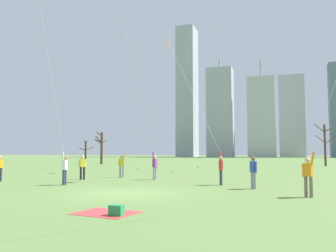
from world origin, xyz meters
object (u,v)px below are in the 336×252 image
(kite_flyer_foreground_left_teal, at_px, (55,106))
(bare_tree_left_of_center, at_px, (325,143))
(kite_flyer_far_back_yellow, at_px, (137,142))
(picnic_spot, at_px, (112,211))
(bystander_far_off_by_trees, at_px, (83,166))
(bare_tree_rightmost, at_px, (86,151))
(distant_kite_low_near_trees_pink, at_px, (215,8))
(kite_flyer_midfield_left_green, at_px, (147,130))
(kite_flyer_foreground_right_red, at_px, (330,108))
(bare_tree_center, at_px, (101,147))
(bystander_watching_nearby, at_px, (253,171))
(kite_flyer_midfield_right_orange, at_px, (208,138))
(bystander_strolling_midfield, at_px, (0,167))

(kite_flyer_foreground_left_teal, xyz_separation_m, bare_tree_left_of_center, (16.70, 35.52, -1.18))
(kite_flyer_far_back_yellow, distance_m, picnic_spot, 15.14)
(bystander_far_off_by_trees, bearing_deg, bare_tree_left_of_center, 59.17)
(bare_tree_rightmost, bearing_deg, kite_flyer_foreground_left_teal, -60.46)
(bystander_far_off_by_trees, height_order, bare_tree_left_of_center, bare_tree_left_of_center)
(kite_flyer_far_back_yellow, distance_m, bare_tree_left_of_center, 31.64)
(bystander_far_off_by_trees, distance_m, distant_kite_low_near_trees_pink, 28.47)
(picnic_spot, height_order, bare_tree_left_of_center, bare_tree_left_of_center)
(kite_flyer_midfield_left_green, bearing_deg, kite_flyer_foreground_right_red, -31.31)
(distant_kite_low_near_trees_pink, bearing_deg, kite_flyer_midfield_left_green, -92.08)
(kite_flyer_midfield_left_green, relative_size, bare_tree_rightmost, 4.66)
(kite_flyer_foreground_right_red, xyz_separation_m, bare_tree_center, (-28.86, 33.75, -0.80))
(kite_flyer_midfield_left_green, xyz_separation_m, bare_tree_center, (-18.77, 27.61, -0.49))
(bystander_watching_nearby, distance_m, bare_tree_rightmost, 46.38)
(bare_tree_rightmost, bearing_deg, kite_flyer_midfield_right_orange, -48.00)
(kite_flyer_far_back_yellow, bearing_deg, bare_tree_rightmost, 127.41)
(bystander_far_off_by_trees, bearing_deg, kite_flyer_midfield_right_orange, 6.17)
(kite_flyer_midfield_left_green, relative_size, bystander_far_off_by_trees, 11.62)
(bystander_strolling_midfield, relative_size, bystander_far_off_by_trees, 1.00)
(kite_flyer_midfield_left_green, bearing_deg, bystander_watching_nearby, -21.78)
(bystander_far_off_by_trees, distance_m, picnic_spot, 13.83)
(bystander_far_off_by_trees, relative_size, distant_kite_low_near_trees_pink, 0.07)
(kite_flyer_foreground_left_teal, height_order, bare_tree_center, kite_flyer_foreground_left_teal)
(kite_flyer_foreground_right_red, xyz_separation_m, bare_tree_rightmost, (-34.21, 37.87, -1.54))
(bystander_strolling_midfield, relative_size, bare_tree_center, 0.32)
(bystander_strolling_midfield, height_order, bare_tree_center, bare_tree_center)
(kite_flyer_far_back_yellow, distance_m, bystander_far_off_by_trees, 4.29)
(kite_flyer_foreground_left_teal, bearing_deg, kite_flyer_far_back_yellow, 80.36)
(kite_flyer_midfield_right_orange, xyz_separation_m, picnic_spot, (-0.37, -12.12, -2.66))
(kite_flyer_far_back_yellow, height_order, bare_tree_center, kite_flyer_far_back_yellow)
(bystander_strolling_midfield, relative_size, bare_tree_left_of_center, 0.28)
(distant_kite_low_near_trees_pink, height_order, picnic_spot, distant_kite_low_near_trees_pink)
(distant_kite_low_near_trees_pink, bearing_deg, bare_tree_left_of_center, 36.83)
(bare_tree_rightmost, bearing_deg, bare_tree_left_of_center, -2.40)
(bystander_strolling_midfield, xyz_separation_m, bare_tree_left_of_center, (22.25, 33.43, 2.17))
(bystander_strolling_midfield, relative_size, bystander_watching_nearby, 1.00)
(kite_flyer_foreground_right_red, relative_size, kite_flyer_foreground_left_teal, 0.83)
(kite_flyer_foreground_left_teal, xyz_separation_m, bystander_watching_nearby, (9.97, 2.62, -3.35))
(kite_flyer_midfield_left_green, height_order, bare_tree_left_of_center, kite_flyer_midfield_left_green)
(bystander_watching_nearby, distance_m, bare_tree_center, 39.79)
(kite_flyer_foreground_left_teal, bearing_deg, bystander_watching_nearby, 14.73)
(bare_tree_rightmost, bearing_deg, bystander_watching_nearby, -48.05)
(bystander_far_off_by_trees, height_order, bare_tree_rightmost, bare_tree_rightmost)
(kite_flyer_far_back_yellow, xyz_separation_m, bystander_far_off_by_trees, (-2.80, -2.77, -1.70))
(kite_flyer_foreground_right_red, bearing_deg, bare_tree_center, 130.54)
(kite_flyer_midfield_right_orange, distance_m, bystander_watching_nearby, 4.89)
(bare_tree_center, bearing_deg, kite_flyer_foreground_left_teal, -64.57)
(kite_flyer_midfield_right_orange, xyz_separation_m, bystander_far_off_by_trees, (-8.43, -0.91, -1.85))
(kite_flyer_far_back_yellow, height_order, bare_tree_rightmost, kite_flyer_far_back_yellow)
(kite_flyer_foreground_right_red, height_order, bare_tree_left_of_center, kite_flyer_foreground_right_red)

